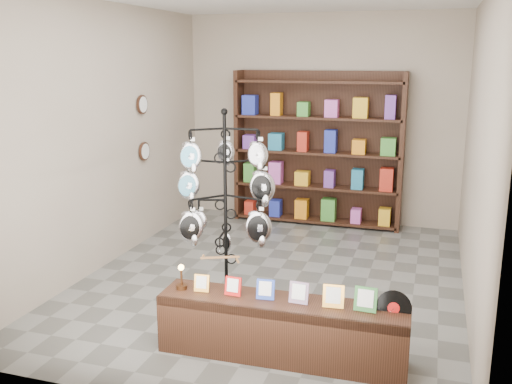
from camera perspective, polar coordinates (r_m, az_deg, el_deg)
ground at (r=6.39m, az=1.74°, el=-8.60°), size 5.00×5.00×0.00m
room_envelope at (r=5.95m, az=1.86°, el=8.16°), size 5.00×5.00×5.00m
display_tree at (r=5.36m, az=-3.09°, el=-0.37°), size 1.03×1.03×1.94m
front_shelf at (r=4.74m, az=2.59°, el=-13.51°), size 2.02×0.46×0.71m
back_shelving at (r=8.27m, az=6.16°, el=3.83°), size 2.42×0.36×2.20m
wall_clocks at (r=7.47m, az=-11.21°, el=6.29°), size 0.03×0.24×0.84m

